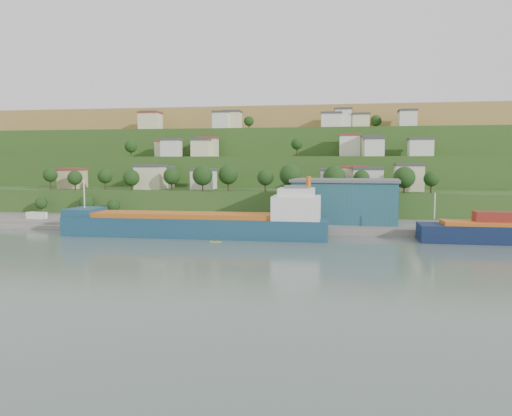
% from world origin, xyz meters
% --- Properties ---
extents(ground, '(500.00, 500.00, 0.00)m').
position_xyz_m(ground, '(0.00, 0.00, 0.00)').
color(ground, '#4C5D55').
rests_on(ground, ground).
extents(quay, '(220.00, 26.00, 4.00)m').
position_xyz_m(quay, '(20.00, 28.00, 0.00)').
color(quay, slate).
rests_on(quay, ground).
extents(pebble_beach, '(40.00, 18.00, 2.40)m').
position_xyz_m(pebble_beach, '(-55.00, 22.00, 0.00)').
color(pebble_beach, slate).
rests_on(pebble_beach, ground).
extents(hillside, '(360.00, 211.35, 96.00)m').
position_xyz_m(hillside, '(0.03, 168.70, 0.08)').
color(hillside, '#284719').
rests_on(hillside, ground).
extents(cargo_ship_near, '(71.20, 11.96, 18.28)m').
position_xyz_m(cargo_ship_near, '(1.66, 7.81, 2.92)').
color(cargo_ship_near, navy).
rests_on(cargo_ship_near, ground).
extents(warehouse, '(32.21, 21.04, 12.80)m').
position_xyz_m(warehouse, '(39.33, 31.00, 8.43)').
color(warehouse, '#205360').
rests_on(warehouse, quay).
extents(caravan, '(6.45, 3.37, 2.88)m').
position_xyz_m(caravan, '(-56.80, 22.78, 2.64)').
color(caravan, white).
rests_on(caravan, pebble_beach).
extents(dinghy, '(4.12, 1.99, 0.79)m').
position_xyz_m(dinghy, '(-47.95, 19.15, 1.60)').
color(dinghy, silver).
rests_on(dinghy, pebble_beach).
extents(kayak_orange, '(3.67, 1.08, 0.90)m').
position_xyz_m(kayak_orange, '(-7.74, 3.52, 0.27)').
color(kayak_orange, orange).
rests_on(kayak_orange, ground).
extents(kayak_yellow, '(2.90, 0.96, 0.71)m').
position_xyz_m(kayak_yellow, '(7.40, -0.84, 0.21)').
color(kayak_yellow, gold).
rests_on(kayak_yellow, ground).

